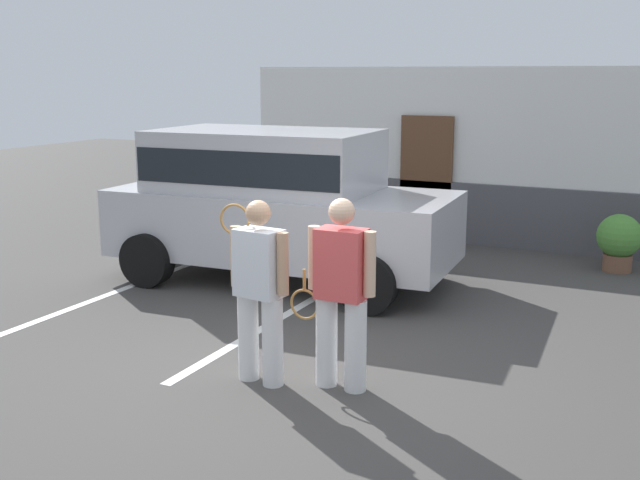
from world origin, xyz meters
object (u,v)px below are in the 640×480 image
object	(u,v)px
parked_suv	(275,198)
tennis_player_woman	(341,292)
tennis_player_man	(259,289)
potted_plant_by_porch	(619,240)

from	to	relation	value
parked_suv	tennis_player_woman	bearing A→B (deg)	-55.29
tennis_player_man	tennis_player_woman	size ratio (longest dim) A/B	0.98
parked_suv	potted_plant_by_porch	size ratio (longest dim) A/B	5.66
tennis_player_man	tennis_player_woman	bearing A→B (deg)	-157.05
tennis_player_woman	potted_plant_by_porch	bearing A→B (deg)	-107.76
parked_suv	tennis_player_woman	world-z (taller)	parked_suv
tennis_player_man	tennis_player_woman	distance (m)	0.74
parked_suv	tennis_player_woman	distance (m)	3.79
parked_suv	potted_plant_by_porch	world-z (taller)	parked_suv
tennis_player_woman	parked_suv	bearing A→B (deg)	-51.33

